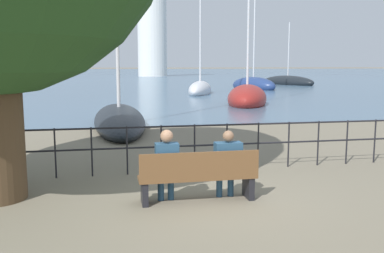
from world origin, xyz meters
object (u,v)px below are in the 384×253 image
(park_bench, at_px, (198,177))
(sailboat_4, at_px, (288,82))
(sailboat_0, at_px, (200,89))
(sailboat_2, at_px, (247,98))
(sailboat_3, at_px, (119,118))
(seated_person_right, at_px, (227,161))
(seated_person_left, at_px, (167,163))
(sailboat_1, at_px, (253,85))
(harbor_lighthouse, at_px, (152,19))

(park_bench, height_order, sailboat_4, sailboat_4)
(sailboat_0, xyz_separation_m, sailboat_2, (0.68, -10.13, 0.03))
(sailboat_3, height_order, sailboat_4, sailboat_3)
(sailboat_0, relative_size, sailboat_3, 0.98)
(seated_person_right, height_order, sailboat_0, sailboat_0)
(park_bench, relative_size, seated_person_right, 1.67)
(seated_person_right, bearing_deg, sailboat_3, 99.20)
(sailboat_2, height_order, sailboat_3, sailboat_2)
(seated_person_right, xyz_separation_m, sailboat_0, (5.56, 27.68, -0.29))
(seated_person_left, relative_size, sailboat_1, 0.11)
(sailboat_3, relative_size, sailboat_4, 1.34)
(sailboat_0, xyz_separation_m, sailboat_3, (-7.15, -17.86, -0.10))
(sailboat_1, height_order, sailboat_4, sailboat_1)
(sailboat_3, bearing_deg, seated_person_right, -80.59)
(sailboat_0, bearing_deg, sailboat_3, -91.23)
(sailboat_3, distance_m, sailboat_4, 39.27)
(sailboat_1, bearing_deg, harbor_lighthouse, 71.06)
(seated_person_right, height_order, sailboat_4, sailboat_4)
(seated_person_left, bearing_deg, harbor_lighthouse, 84.13)
(seated_person_left, height_order, harbor_lighthouse, harbor_lighthouse)
(sailboat_0, relative_size, harbor_lighthouse, 0.45)
(seated_person_left, distance_m, sailboat_3, 9.84)
(sailboat_1, xyz_separation_m, sailboat_2, (-5.99, -15.94, 0.01))
(sailboat_4, bearing_deg, seated_person_left, -133.81)
(park_bench, bearing_deg, seated_person_right, 8.34)
(sailboat_1, height_order, harbor_lighthouse, harbor_lighthouse)
(sailboat_0, distance_m, sailboat_4, 20.76)
(seated_person_right, bearing_deg, sailboat_2, 70.42)
(sailboat_0, bearing_deg, sailboat_4, 66.84)
(sailboat_2, bearing_deg, sailboat_0, 114.71)
(sailboat_0, height_order, sailboat_3, sailboat_3)
(sailboat_3, distance_m, harbor_lighthouse, 78.77)
(seated_person_right, distance_m, sailboat_2, 18.63)
(seated_person_right, distance_m, harbor_lighthouse, 88.21)
(sailboat_1, relative_size, harbor_lighthouse, 0.43)
(sailboat_3, bearing_deg, harbor_lighthouse, 83.23)
(sailboat_1, height_order, sailboat_3, sailboat_3)
(seated_person_left, height_order, sailboat_4, sailboat_4)
(park_bench, height_order, harbor_lighthouse, harbor_lighthouse)
(harbor_lighthouse, bearing_deg, sailboat_3, -96.99)
(sailboat_0, relative_size, sailboat_4, 1.31)
(seated_person_left, xyz_separation_m, sailboat_4, (20.99, 42.68, -0.36))
(seated_person_left, height_order, sailboat_3, sailboat_3)
(seated_person_left, bearing_deg, sailboat_3, 93.05)
(sailboat_0, height_order, sailboat_2, sailboat_2)
(sailboat_1, distance_m, sailboat_2, 17.03)
(sailboat_1, xyz_separation_m, harbor_lighthouse, (-4.35, 53.59, 11.88))
(seated_person_left, xyz_separation_m, sailboat_0, (6.63, 27.68, -0.32))
(seated_person_left, bearing_deg, seated_person_right, -0.04)
(sailboat_3, relative_size, harbor_lighthouse, 0.46)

